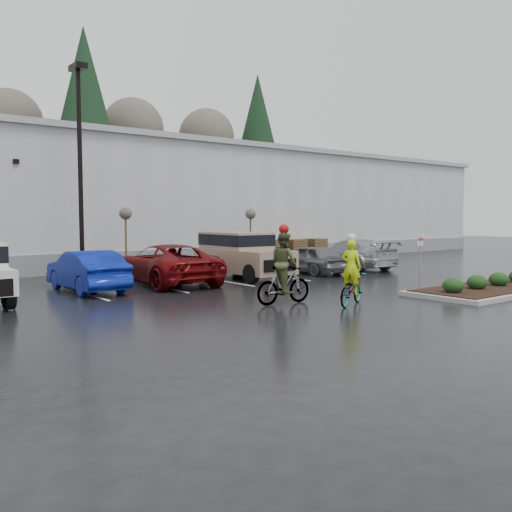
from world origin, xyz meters
TOP-DOWN VIEW (x-y plane):
  - ground at (0.00, 0.00)m, footprint 120.00×120.00m
  - warehouse at (0.00, 21.99)m, footprint 60.50×15.50m
  - wooded_ridge at (0.00, 45.00)m, footprint 80.00×25.00m
  - lamppost at (-4.00, 12.00)m, footprint 0.50×1.00m
  - sapling_mid at (-1.50, 13.00)m, footprint 0.60×0.60m
  - sapling_east at (6.00, 13.00)m, footprint 0.60×0.60m
  - pallet_stack_a at (8.50, 14.00)m, footprint 1.20×1.20m
  - pallet_stack_b at (10.20, 14.00)m, footprint 1.20×1.20m
  - pallet_stack_c at (12.00, 14.00)m, footprint 1.20×1.20m
  - curb_island at (7.00, -1.00)m, footprint 8.00×3.00m
  - mulch_bed at (7.00, -1.00)m, footprint 7.60×2.60m
  - shrub_a at (4.00, -1.00)m, footprint 0.70×0.70m
  - shrub_b at (5.50, -1.00)m, footprint 0.70×0.70m
  - shrub_c at (7.00, -1.00)m, footprint 0.70×0.70m
  - fire_lane_sign at (3.80, 0.20)m, footprint 0.30×0.05m
  - car_blue at (-5.21, 8.23)m, footprint 1.62×4.59m
  - car_red at (-1.84, 8.35)m, footprint 3.16×6.06m
  - suv_tan at (1.91, 8.12)m, footprint 2.20×5.10m
  - car_grey at (5.66, 7.68)m, footprint 1.91×4.21m
  - car_far_silver at (9.00, 8.12)m, footprint 2.69×5.56m
  - cyclist_hivis at (0.13, 0.10)m, footprint 1.95×1.34m
  - cyclist_olive at (-1.42, 1.50)m, footprint 1.97×0.96m

SIDE VIEW (x-z plane):
  - ground at x=0.00m, z-range 0.00..0.00m
  - curb_island at x=7.00m, z-range 0.00..0.15m
  - mulch_bed at x=7.00m, z-range 0.15..0.19m
  - shrub_a at x=4.00m, z-range 0.15..0.67m
  - shrub_b at x=5.50m, z-range 0.15..0.67m
  - shrub_c at x=7.00m, z-range 0.15..0.67m
  - pallet_stack_a at x=8.50m, z-range 0.00..1.35m
  - pallet_stack_b at x=10.20m, z-range 0.00..1.35m
  - pallet_stack_c at x=12.00m, z-range 0.00..1.35m
  - cyclist_hivis at x=0.13m, z-range -0.42..1.82m
  - car_grey at x=5.66m, z-range 0.00..1.40m
  - car_blue at x=-5.21m, z-range 0.00..1.51m
  - car_far_silver at x=9.00m, z-range 0.00..1.56m
  - car_red at x=-1.84m, z-range 0.00..1.63m
  - cyclist_olive at x=-1.42m, z-range -0.35..2.17m
  - suv_tan at x=1.91m, z-range 0.00..2.06m
  - fire_lane_sign at x=3.80m, z-range 0.31..2.51m
  - sapling_mid at x=-1.50m, z-range 1.13..4.33m
  - sapling_east at x=6.00m, z-range 1.13..4.33m
  - wooded_ridge at x=0.00m, z-range 0.00..6.00m
  - warehouse at x=0.00m, z-range 0.05..7.25m
  - lamppost at x=-4.00m, z-range 1.07..10.30m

